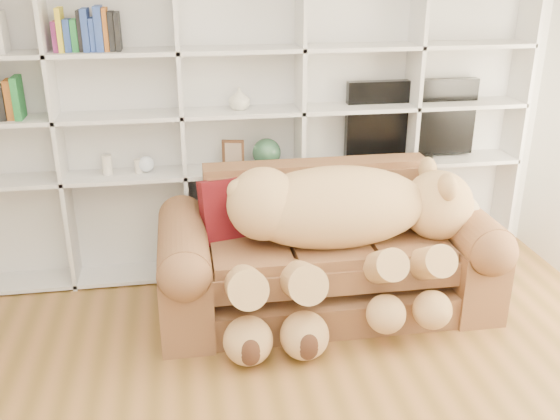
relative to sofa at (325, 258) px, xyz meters
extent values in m
cube|color=silver|center=(-0.51, 0.85, 0.98)|extent=(5.00, 0.02, 2.70)
cube|color=silver|center=(-0.51, 0.81, 0.83)|extent=(4.40, 0.03, 2.40)
cube|color=silver|center=(-1.83, 0.65, 0.83)|extent=(0.03, 0.35, 2.40)
cube|color=silver|center=(-0.95, 0.65, 0.83)|extent=(0.03, 0.35, 2.40)
cube|color=silver|center=(-0.07, 0.65, 0.83)|extent=(0.03, 0.35, 2.40)
cube|color=silver|center=(0.81, 0.65, 0.83)|extent=(0.03, 0.35, 2.40)
cube|color=silver|center=(1.69, 0.65, 0.83)|extent=(0.03, 0.35, 2.40)
cube|color=silver|center=(-0.51, 0.65, -0.34)|extent=(4.40, 0.35, 0.03)
cube|color=silver|center=(-0.51, 0.65, 0.48)|extent=(4.40, 0.35, 0.03)
cube|color=silver|center=(-0.51, 0.65, 0.93)|extent=(4.40, 0.35, 0.03)
cube|color=silver|center=(-0.51, 0.65, 1.38)|extent=(4.40, 0.35, 0.03)
cube|color=brown|center=(0.00, -0.04, -0.25)|extent=(2.22, 0.90, 0.23)
cube|color=brown|center=(0.00, -0.06, 0.10)|extent=(1.65, 0.74, 0.32)
cube|color=brown|center=(0.00, 0.35, 0.32)|extent=(1.65, 0.21, 0.58)
cube|color=brown|center=(-0.99, -0.04, -0.08)|extent=(0.34, 1.00, 0.58)
cube|color=brown|center=(0.99, -0.04, -0.08)|extent=(0.34, 1.00, 0.58)
cylinder|color=brown|center=(-0.99, -0.04, 0.21)|extent=(0.34, 0.95, 0.34)
cylinder|color=brown|center=(0.99, -0.04, 0.21)|extent=(0.34, 0.95, 0.34)
ellipsoid|color=tan|center=(0.03, -0.10, 0.43)|extent=(1.29, 0.62, 0.55)
sphere|color=tan|center=(-0.45, -0.10, 0.48)|extent=(0.49, 0.49, 0.49)
sphere|color=tan|center=(0.77, -0.10, 0.40)|extent=(0.49, 0.49, 0.49)
sphere|color=tan|center=(0.95, -0.10, 0.33)|extent=(0.24, 0.24, 0.24)
sphere|color=#432618|center=(1.05, -0.10, 0.32)|extent=(0.08, 0.08, 0.08)
ellipsoid|color=tan|center=(0.74, -0.27, 0.60)|extent=(0.12, 0.19, 0.19)
ellipsoid|color=tan|center=(0.74, 0.08, 0.60)|extent=(0.12, 0.19, 0.19)
sphere|color=tan|center=(-0.61, -0.10, 0.58)|extent=(0.17, 0.17, 0.17)
cylinder|color=tan|center=(0.26, -0.43, 0.13)|extent=(0.21, 0.59, 0.43)
cylinder|color=tan|center=(0.57, -0.43, 0.13)|extent=(0.21, 0.59, 0.43)
cylinder|color=tan|center=(-0.63, -0.43, 0.08)|extent=(0.24, 0.69, 0.50)
cylinder|color=tan|center=(-0.28, -0.43, 0.08)|extent=(0.24, 0.69, 0.50)
sphere|color=tan|center=(0.26, -0.62, -0.12)|extent=(0.26, 0.26, 0.26)
sphere|color=tan|center=(0.57, -0.62, -0.12)|extent=(0.26, 0.26, 0.26)
sphere|color=tan|center=(-0.63, -0.62, -0.20)|extent=(0.31, 0.31, 0.31)
sphere|color=tan|center=(-0.28, -0.62, -0.20)|extent=(0.31, 0.31, 0.31)
cube|color=maroon|center=(-0.64, 0.16, 0.35)|extent=(0.49, 0.34, 0.47)
cube|color=red|center=(1.00, 0.07, -0.25)|extent=(0.37, 0.36, 0.23)
cube|color=black|center=(0.83, 0.70, 0.82)|extent=(1.05, 0.08, 0.60)
cube|color=black|center=(0.83, 0.70, 0.52)|extent=(0.35, 0.18, 0.04)
cube|color=#51301B|center=(-0.58, 0.65, 0.61)|extent=(0.17, 0.06, 0.21)
sphere|color=#2C563C|center=(-0.32, 0.65, 0.61)|extent=(0.22, 0.22, 0.22)
cylinder|color=beige|center=(-1.51, 0.65, 0.57)|extent=(0.09, 0.09, 0.15)
cylinder|color=beige|center=(-1.29, 0.65, 0.55)|extent=(0.07, 0.07, 0.11)
sphere|color=white|center=(-1.23, 0.65, 0.56)|extent=(0.12, 0.12, 0.12)
imported|color=beige|center=(-0.52, 0.65, 1.03)|extent=(0.18, 0.18, 0.16)
camera|label=1|loc=(-0.97, -3.88, 2.00)|focal=40.00mm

